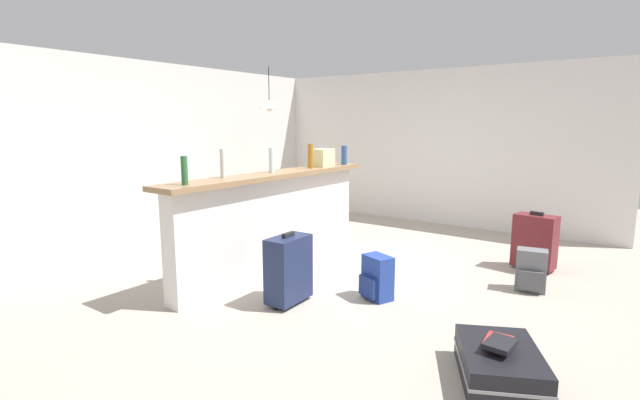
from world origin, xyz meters
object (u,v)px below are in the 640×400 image
dining_table (276,187)px  suitcase_upright_maroon (535,241)px  pendant_lamp (269,104)px  suitcase_flat_black (499,364)px  bottle_green (184,171)px  bottle_clear (271,160)px  bottle_blue (344,155)px  bottle_amber (310,156)px  backpack_blue (377,278)px  backpack_grey (531,271)px  bottle_white (223,163)px  book_stack (499,343)px  dining_chair_near_partition (302,199)px  grocery_bag (323,158)px  suitcase_upright_navy (289,269)px

dining_table → suitcase_upright_maroon: bearing=-89.0°
pendant_lamp → suitcase_flat_black: size_ratio=0.76×
bottle_green → bottle_clear: 1.18m
bottle_blue → suitcase_flat_black: bearing=-129.6°
bottle_amber → backpack_blue: (-0.72, -1.32, -1.06)m
bottle_amber → bottle_green: bearing=-179.9°
backpack_grey → bottle_white: bearing=122.8°
pendant_lamp → book_stack: 5.18m
bottle_white → dining_chair_near_partition: size_ratio=0.31×
pendant_lamp → suitcase_upright_maroon: size_ratio=1.01×
grocery_bag → dining_table: 1.75m
dining_chair_near_partition → book_stack: bearing=-125.1°
suitcase_upright_navy → backpack_blue: bearing=-46.9°
bottle_white → dining_chair_near_partition: (2.29, 0.80, -0.74)m
backpack_grey → suitcase_upright_maroon: 0.77m
grocery_bag → backpack_grey: grocery_bag is taller
bottle_green → backpack_blue: 2.02m
suitcase_upright_navy → book_stack: size_ratio=2.12×
bottle_green → pendant_lamp: 3.34m
pendant_lamp → grocery_bag: bearing=-115.6°
backpack_blue → bottle_blue: bearing=42.7°
grocery_bag → dining_table: size_ratio=0.24×
dining_chair_near_partition → bottle_white: bearing=-160.7°
dining_chair_near_partition → bottle_amber: bearing=-137.6°
bottle_amber → book_stack: bottle_amber is taller
bottle_blue → dining_chair_near_partition: 1.26m
dining_chair_near_partition → backpack_grey: 3.44m
suitcase_upright_maroon → backpack_grey: bearing=-170.9°
suitcase_flat_black → bottle_green: bearing=97.5°
suitcase_upright_navy → book_stack: bearing=-96.2°
bottle_green → bottle_clear: size_ratio=0.92×
dining_table → suitcase_upright_maroon: dining_table is taller
suitcase_upright_navy → bottle_blue: bearing=18.5°
bottle_white → pendant_lamp: size_ratio=0.43×
bottle_blue → suitcase_upright_navy: 2.22m
dining_chair_near_partition → suitcase_flat_black: 4.36m
grocery_bag → pendant_lamp: size_ratio=0.38×
bottle_amber → backpack_blue: size_ratio=0.69×
bottle_white → pendant_lamp: bearing=32.1°
backpack_blue → pendant_lamp: bearing=58.9°
book_stack → grocery_bag: bearing=56.1°
grocery_bag → dining_chair_near_partition: 1.35m
backpack_blue → bottle_amber: bearing=61.4°
bottle_white → suitcase_upright_maroon: bottle_white is taller
bottle_clear → backpack_grey: size_ratio=0.66×
bottle_white → dining_chair_near_partition: bearing=19.3°
bottle_amber → backpack_grey: (0.36, -2.46, -1.06)m
bottle_clear → suitcase_upright_navy: bearing=-130.1°
suitcase_flat_black → dining_table: bearing=58.4°
dining_chair_near_partition → bottle_blue: bearing=-110.1°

